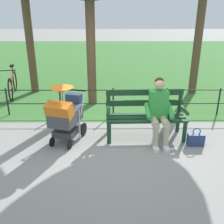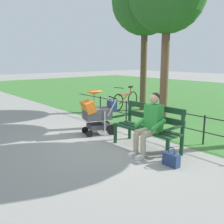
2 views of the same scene
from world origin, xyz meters
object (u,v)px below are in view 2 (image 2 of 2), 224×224
stroller (97,112)px  tree_near_bench (145,2)px  bicycle (126,100)px  park_bench (149,125)px  person_on_bench (150,122)px  handbag (171,159)px

stroller → tree_near_bench: tree_near_bench is taller
tree_near_bench → bicycle: size_ratio=3.20×
park_bench → tree_near_bench: tree_near_bench is taller
stroller → bicycle: bearing=-54.7°
park_bench → person_on_bench: size_ratio=1.27×
park_bench → tree_near_bench: (3.14, -3.12, 3.44)m
bicycle → person_on_bench: bearing=143.1°
handbag → bicycle: (4.65, -3.15, 0.24)m
person_on_bench → handbag: person_on_bench is taller
person_on_bench → bicycle: 4.92m
stroller → bicycle: 3.64m
person_on_bench → park_bench: bearing=-43.7°
park_bench → stroller: (1.59, 0.24, 0.07)m
person_on_bench → tree_near_bench: bearing=-44.7°
park_bench → bicycle: size_ratio=0.99×
person_on_bench → tree_near_bench: (3.37, -3.34, 3.29)m
stroller → bicycle: stroller is taller
handbag → stroller: bearing=-4.0°
park_bench → person_on_bench: (-0.23, 0.22, 0.15)m
handbag → person_on_bench: bearing=-15.4°
bicycle → handbag: bearing=145.9°
park_bench → stroller: size_ratio=1.40×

